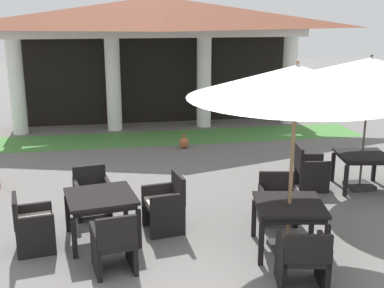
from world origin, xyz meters
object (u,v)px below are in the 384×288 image
(patio_chair_near_foreground_south, at_px, (114,244))
(patio_table_mid_left, at_px, (289,209))
(patio_chair_near_foreground_north, at_px, (92,193))
(patio_umbrella_mid_right, at_px, (370,69))
(patio_table_mid_right, at_px, (362,158))
(patio_chair_mid_left_north, at_px, (277,200))
(terracotta_urn, at_px, (184,143))
(patio_chair_mid_left_south, at_px, (303,258))
(patio_table_near_foreground, at_px, (101,201))
(patio_chair_near_foreground_west, at_px, (32,225))
(patio_chair_mid_right_west, at_px, (310,169))
(patio_umbrella_mid_left, at_px, (296,82))
(patio_chair_near_foreground_east, at_px, (165,205))

(patio_chair_near_foreground_south, height_order, patio_table_mid_left, patio_chair_near_foreground_south)
(patio_chair_near_foreground_north, xyz_separation_m, patio_umbrella_mid_right, (5.20, 0.41, 1.96))
(patio_table_mid_right, bearing_deg, patio_umbrella_mid_right, 63.43)
(patio_chair_mid_left_north, relative_size, terracotta_urn, 2.16)
(patio_chair_near_foreground_south, distance_m, patio_chair_mid_left_south, 2.47)
(patio_chair_near_foreground_north, distance_m, patio_umbrella_mid_right, 5.58)
(patio_chair_mid_left_south, bearing_deg, patio_table_near_foreground, 154.44)
(patio_table_near_foreground, relative_size, patio_table_mid_right, 1.08)
(patio_chair_near_foreground_west, bearing_deg, patio_chair_mid_left_north, 85.62)
(patio_umbrella_mid_right, bearing_deg, patio_table_near_foreground, -164.39)
(patio_table_mid_left, bearing_deg, patio_chair_near_foreground_south, -176.13)
(terracotta_urn, bearing_deg, patio_chair_near_foreground_north, -119.73)
(patio_table_mid_right, bearing_deg, patio_table_near_foreground, -164.39)
(patio_table_near_foreground, xyz_separation_m, patio_chair_mid_right_west, (4.04, 1.57, -0.24))
(patio_chair_near_foreground_south, height_order, terracotta_urn, patio_chair_near_foreground_south)
(patio_chair_mid_left_north, height_order, terracotta_urn, patio_chair_mid_left_north)
(patio_table_near_foreground, relative_size, patio_umbrella_mid_left, 0.39)
(patio_chair_near_foreground_south, relative_size, patio_table_mid_right, 0.83)
(patio_chair_near_foreground_east, height_order, patio_chair_near_foreground_south, patio_chair_near_foreground_east)
(patio_chair_near_foreground_south, distance_m, patio_chair_mid_left_north, 2.95)
(patio_table_near_foreground, distance_m, patio_table_mid_right, 5.23)
(patio_umbrella_mid_left, xyz_separation_m, patio_umbrella_mid_right, (2.36, 2.24, -0.13))
(patio_chair_near_foreground_north, bearing_deg, patio_table_mid_left, 137.90)
(patio_table_near_foreground, height_order, patio_chair_near_foreground_west, patio_chair_near_foreground_west)
(terracotta_urn, bearing_deg, patio_umbrella_mid_right, -49.60)
(patio_chair_near_foreground_east, bearing_deg, patio_table_near_foreground, 90.00)
(patio_chair_mid_left_north, distance_m, terracotta_urn, 4.80)
(patio_chair_near_foreground_east, relative_size, patio_table_mid_left, 0.82)
(patio_chair_near_foreground_east, height_order, patio_umbrella_mid_left, patio_umbrella_mid_left)
(patio_table_mid_right, xyz_separation_m, patio_umbrella_mid_right, (0.00, 0.00, 1.74))
(patio_chair_near_foreground_north, relative_size, patio_table_mid_left, 0.73)
(patio_chair_near_foreground_west, xyz_separation_m, terracotta_urn, (3.06, 5.07, -0.25))
(patio_chair_near_foreground_east, distance_m, patio_table_mid_left, 1.96)
(patio_chair_near_foreground_east, relative_size, patio_chair_near_foreground_south, 1.05)
(patio_chair_mid_left_south, xyz_separation_m, patio_umbrella_mid_right, (2.55, 3.24, 1.94))
(patio_chair_near_foreground_south, height_order, patio_umbrella_mid_left, patio_umbrella_mid_left)
(patio_table_mid_right, bearing_deg, terracotta_urn, 130.40)
(patio_chair_near_foreground_south, height_order, patio_table_mid_right, patio_chair_near_foreground_south)
(patio_table_mid_right, relative_size, terracotta_urn, 2.83)
(patio_chair_near_foreground_east, bearing_deg, patio_chair_near_foreground_north, 45.08)
(patio_chair_mid_left_north, height_order, patio_chair_mid_left_south, patio_chair_mid_left_south)
(patio_table_mid_left, relative_size, patio_chair_mid_right_west, 1.30)
(patio_chair_near_foreground_west, relative_size, patio_table_mid_left, 0.75)
(patio_chair_near_foreground_west, relative_size, terracotta_urn, 2.27)
(patio_table_mid_left, bearing_deg, patio_chair_mid_right_west, 60.56)
(patio_table_near_foreground, relative_size, terracotta_urn, 3.07)
(patio_chair_near_foreground_east, bearing_deg, patio_chair_mid_left_north, -99.13)
(patio_chair_near_foreground_north, xyz_separation_m, patio_chair_mid_left_south, (2.66, -2.83, 0.02))
(patio_chair_near_foreground_north, bearing_deg, patio_table_mid_right, 175.10)
(patio_table_mid_left, distance_m, patio_chair_mid_left_south, 1.05)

